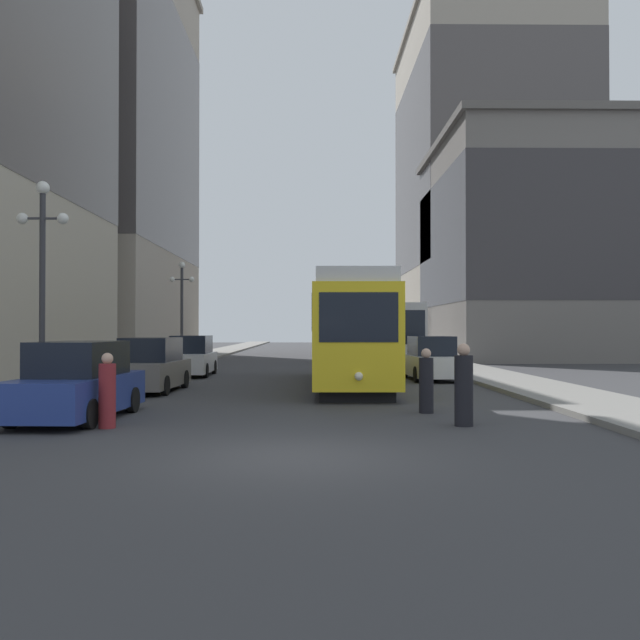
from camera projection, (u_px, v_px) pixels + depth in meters
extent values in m
plane|color=#38383A|center=(296.00, 457.00, 11.50)|extent=(200.00, 200.00, 0.00)
cube|color=gray|center=(199.00, 357.00, 51.40)|extent=(3.13, 120.00, 0.15)
cube|color=gray|center=(417.00, 357.00, 51.59)|extent=(3.13, 120.00, 0.15)
cube|color=black|center=(350.00, 381.00, 26.03)|extent=(2.41, 12.21, 0.35)
cube|color=yellow|center=(350.00, 335.00, 26.05)|extent=(2.81, 13.27, 3.10)
cube|color=black|center=(350.00, 316.00, 26.06)|extent=(2.83, 12.74, 1.08)
cube|color=silver|center=(350.00, 287.00, 26.08)|extent=(2.60, 13.01, 0.44)
cube|color=black|center=(359.00, 317.00, 19.47)|extent=(2.21, 0.12, 1.40)
sphere|color=#F2EACC|center=(359.00, 376.00, 19.37)|extent=(0.24, 0.24, 0.24)
cube|color=black|center=(392.00, 362.00, 40.52)|extent=(2.48, 10.82, 0.35)
cube|color=#B7B7BA|center=(392.00, 333.00, 40.54)|extent=(2.89, 11.77, 3.10)
cube|color=black|center=(392.00, 323.00, 40.55)|extent=(2.91, 11.30, 1.30)
cube|color=black|center=(402.00, 327.00, 34.72)|extent=(2.31, 0.15, 1.71)
cylinder|color=black|center=(166.00, 371.00, 30.10)|extent=(0.19, 0.64, 0.64)
cylinder|color=black|center=(178.00, 367.00, 32.99)|extent=(0.19, 0.64, 0.64)
cylinder|color=black|center=(206.00, 371.00, 30.15)|extent=(0.19, 0.64, 0.64)
cylinder|color=black|center=(214.00, 367.00, 33.03)|extent=(0.19, 0.64, 0.64)
cube|color=silver|center=(191.00, 363.00, 31.57)|extent=(1.86, 4.68, 0.84)
cube|color=black|center=(192.00, 344.00, 31.70)|extent=(1.62, 2.58, 0.80)
cylinder|color=black|center=(10.00, 413.00, 14.80)|extent=(0.22, 0.65, 0.64)
cylinder|color=black|center=(66.00, 400.00, 17.72)|extent=(0.22, 0.65, 0.64)
cylinder|color=black|center=(90.00, 414.00, 14.73)|extent=(0.22, 0.65, 0.64)
cylinder|color=black|center=(133.00, 400.00, 17.65)|extent=(0.22, 0.65, 0.64)
cube|color=navy|center=(77.00, 394.00, 16.23)|extent=(2.06, 4.81, 0.84)
cube|color=black|center=(79.00, 359.00, 16.36)|extent=(1.72, 2.68, 0.80)
cylinder|color=black|center=(444.00, 370.00, 30.42)|extent=(0.20, 0.65, 0.64)
cylinder|color=black|center=(459.00, 374.00, 27.65)|extent=(0.20, 0.65, 0.64)
cylinder|color=black|center=(405.00, 370.00, 30.34)|extent=(0.20, 0.65, 0.64)
cylinder|color=black|center=(417.00, 374.00, 27.57)|extent=(0.20, 0.65, 0.64)
cube|color=silver|center=(431.00, 365.00, 29.00)|extent=(1.96, 4.53, 0.84)
cube|color=black|center=(431.00, 346.00, 28.90)|extent=(1.67, 2.51, 0.80)
cylinder|color=black|center=(112.00, 385.00, 22.20)|extent=(0.20, 0.65, 0.64)
cylinder|color=black|center=(137.00, 379.00, 25.04)|extent=(0.20, 0.65, 0.64)
cylinder|color=black|center=(165.00, 386.00, 22.15)|extent=(0.20, 0.65, 0.64)
cylinder|color=black|center=(185.00, 379.00, 24.99)|extent=(0.20, 0.65, 0.64)
cube|color=slate|center=(150.00, 374.00, 23.60)|extent=(1.97, 4.65, 0.84)
cube|color=black|center=(151.00, 349.00, 23.72)|extent=(1.68, 2.58, 0.80)
cylinder|color=maroon|center=(107.00, 396.00, 14.87)|extent=(0.36, 0.36, 1.37)
sphere|color=tan|center=(107.00, 359.00, 14.88)|extent=(0.24, 0.24, 0.24)
cylinder|color=black|center=(426.00, 385.00, 17.55)|extent=(0.36, 0.36, 1.39)
sphere|color=tan|center=(426.00, 353.00, 17.56)|extent=(0.25, 0.25, 0.25)
cylinder|color=black|center=(464.00, 391.00, 15.19)|extent=(0.40, 0.40, 1.54)
sphere|color=tan|center=(464.00, 350.00, 15.20)|extent=(0.27, 0.27, 0.27)
cylinder|color=#333338|center=(42.00, 297.00, 19.04)|extent=(0.16, 0.16, 5.67)
sphere|color=white|center=(43.00, 188.00, 19.08)|extent=(0.36, 0.36, 0.36)
sphere|color=white|center=(22.00, 218.00, 19.07)|extent=(0.31, 0.31, 0.31)
sphere|color=white|center=(63.00, 219.00, 19.08)|extent=(0.31, 0.31, 0.31)
cube|color=#333338|center=(43.00, 218.00, 19.07)|extent=(1.10, 0.06, 0.06)
cylinder|color=#333338|center=(182.00, 316.00, 39.47)|extent=(0.16, 0.16, 5.43)
sphere|color=white|center=(182.00, 265.00, 39.51)|extent=(0.36, 0.36, 0.36)
sphere|color=white|center=(172.00, 279.00, 39.49)|extent=(0.31, 0.31, 0.31)
sphere|color=white|center=(192.00, 279.00, 39.50)|extent=(0.31, 0.31, 0.31)
cube|color=#333338|center=(182.00, 279.00, 39.50)|extent=(1.10, 0.06, 0.06)
cube|color=#A89E8E|center=(82.00, 150.00, 50.08)|extent=(13.27, 21.81, 29.91)
cube|color=#544F4E|center=(82.00, 130.00, 50.10)|extent=(13.31, 21.85, 17.94)
cube|color=slate|center=(533.00, 253.00, 51.40)|extent=(13.86, 17.82, 15.49)
cube|color=#383538|center=(533.00, 242.00, 51.41)|extent=(13.90, 17.86, 9.29)
cube|color=#5F5B56|center=(533.00, 145.00, 51.50)|extent=(14.46, 18.42, 0.50)
cube|color=#A89E8E|center=(484.00, 190.00, 66.56)|extent=(14.17, 22.95, 30.86)
cube|color=#544F4E|center=(484.00, 173.00, 66.58)|extent=(14.21, 22.99, 18.52)
cube|color=gray|center=(484.00, 26.00, 66.77)|extent=(14.77, 23.55, 0.50)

